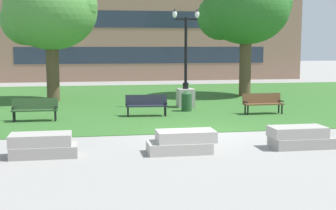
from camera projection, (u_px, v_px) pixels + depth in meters
ground_plane at (202, 133)px, 16.29m from camera, size 140.00×140.00×0.00m
grass_lawn at (159, 100)px, 26.06m from camera, size 40.00×20.00×0.02m
concrete_block_center at (43, 145)px, 12.85m from camera, size 1.82×0.90×0.64m
concrete_block_left at (182, 142)px, 13.31m from camera, size 1.92×0.90×0.64m
concrete_block_right at (299, 137)px, 13.98m from camera, size 1.86×0.90×0.64m
park_bench_near_left at (263, 102)px, 20.72m from camera, size 1.82×0.60×0.90m
park_bench_near_right at (146, 104)px, 20.09m from camera, size 1.83×0.65×0.90m
park_bench_far_left at (35, 108)px, 18.76m from camera, size 1.81×0.55×0.90m
lamp_post_right at (186, 87)px, 22.92m from camera, size 1.32×0.80×4.77m
tree_far_left at (245, 9)px, 27.50m from camera, size 5.37×5.11×7.41m
tree_far_right at (50, 12)px, 24.81m from camera, size 5.16×4.91×6.94m
trash_bin at (187, 101)px, 21.56m from camera, size 0.49×0.49×0.96m
building_facade_distant at (143, 23)px, 39.76m from camera, size 28.36×1.03×9.77m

